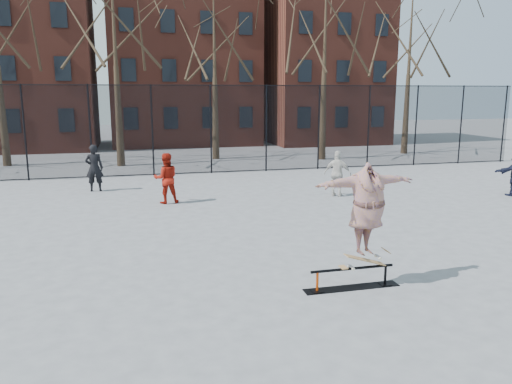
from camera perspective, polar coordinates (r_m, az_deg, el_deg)
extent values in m
plane|color=slate|center=(10.43, -0.17, -9.26)|extent=(100.00, 100.00, 0.00)
cube|color=black|center=(9.86, 10.86, -10.68)|extent=(1.89, 0.29, 0.01)
cylinder|color=#C43D0B|center=(9.53, 7.02, -10.13)|extent=(0.05, 0.05, 0.39)
cylinder|color=black|center=(10.09, 14.56, -9.17)|extent=(0.05, 0.05, 0.39)
cylinder|color=black|center=(9.72, 10.95, -8.59)|extent=(1.67, 0.05, 0.05)
imported|color=#65388D|center=(9.54, 12.55, -2.74)|extent=(2.21, 0.93, 1.74)
imported|color=black|center=(19.59, -18.00, 2.63)|extent=(0.64, 0.43, 1.76)
imported|color=#9A180D|center=(16.88, -10.24, 1.55)|extent=(0.85, 0.68, 1.69)
imported|color=beige|center=(17.96, 9.32, 2.09)|extent=(1.02, 0.88, 1.64)
cylinder|color=black|center=(22.93, -24.93, 6.15)|extent=(0.07, 0.07, 4.00)
cylinder|color=black|center=(22.59, -18.41, 6.56)|extent=(0.07, 0.07, 4.00)
cylinder|color=black|center=(22.55, -11.77, 6.89)|extent=(0.07, 0.07, 4.00)
cylinder|color=black|center=(22.81, -5.18, 7.13)|extent=(0.07, 0.07, 4.00)
cylinder|color=black|center=(23.35, 1.18, 7.27)|extent=(0.07, 0.07, 4.00)
cylinder|color=black|center=(24.17, 7.18, 7.33)|extent=(0.07, 0.07, 4.00)
cylinder|color=black|center=(25.23, 12.74, 7.31)|extent=(0.07, 0.07, 4.00)
cylinder|color=black|center=(26.50, 17.81, 7.23)|extent=(0.07, 0.07, 4.00)
cylinder|color=black|center=(27.96, 22.38, 7.11)|extent=(0.07, 0.07, 4.00)
cylinder|color=black|center=(29.57, 26.47, 6.96)|extent=(0.07, 0.07, 4.00)
cube|color=black|center=(22.65, -8.20, 7.03)|extent=(34.00, 0.01, 4.00)
cylinder|color=black|center=(22.59, -8.35, 12.00)|extent=(34.00, 0.04, 0.04)
cone|color=black|center=(27.98, -27.05, 7.36)|extent=(0.40, 0.40, 4.62)
cone|color=black|center=(26.01, -15.70, 7.96)|extent=(0.40, 0.40, 4.62)
cone|color=black|center=(27.73, -4.09, 8.54)|extent=(0.40, 0.40, 4.62)
cone|color=black|center=(27.99, 7.67, 8.49)|extent=(0.40, 0.40, 4.62)
cone|color=black|center=(31.57, 16.20, 8.47)|extent=(0.40, 0.40, 4.62)
cube|color=maroon|center=(36.16, -25.51, 14.01)|extent=(9.00, 7.00, 12.00)
cube|color=maroon|center=(35.79, -8.23, 15.81)|extent=(10.00, 7.00, 13.00)
cube|color=maroon|center=(38.12, 7.40, 14.04)|extent=(8.00, 7.00, 11.00)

